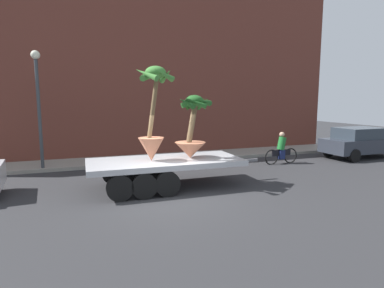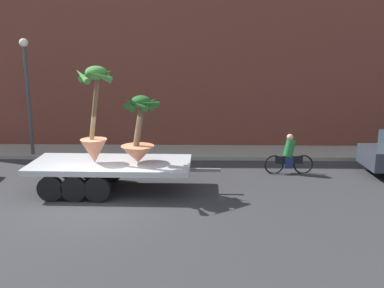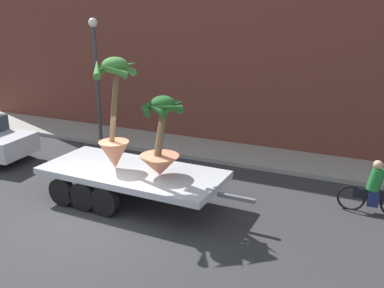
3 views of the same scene
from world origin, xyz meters
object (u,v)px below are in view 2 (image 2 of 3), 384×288
(street_lamp, at_px, (27,82))
(potted_palm_rear, at_px, (95,121))
(potted_palm_middle, at_px, (139,135))
(cyclist, at_px, (289,156))
(flatbed_trailer, at_px, (103,169))

(street_lamp, bearing_deg, potted_palm_rear, -48.39)
(potted_palm_middle, bearing_deg, cyclist, 21.84)
(potted_palm_rear, height_order, street_lamp, street_lamp)
(cyclist, bearing_deg, potted_palm_middle, -158.16)
(potted_palm_rear, bearing_deg, cyclist, 18.16)
(cyclist, xyz_separation_m, street_lamp, (-10.47, 2.08, 2.56))
(potted_palm_rear, bearing_deg, street_lamp, 131.61)
(flatbed_trailer, xyz_separation_m, potted_palm_rear, (-0.18, -0.10, 1.60))
(potted_palm_rear, xyz_separation_m, street_lamp, (-3.80, 4.27, 0.88))
(flatbed_trailer, bearing_deg, potted_palm_rear, -150.46)
(potted_palm_middle, distance_m, street_lamp, 6.81)
(potted_palm_rear, height_order, potted_palm_middle, potted_palm_rear)
(street_lamp, bearing_deg, potted_palm_middle, -39.01)
(cyclist, bearing_deg, flatbed_trailer, -162.17)
(flatbed_trailer, height_order, cyclist, cyclist)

